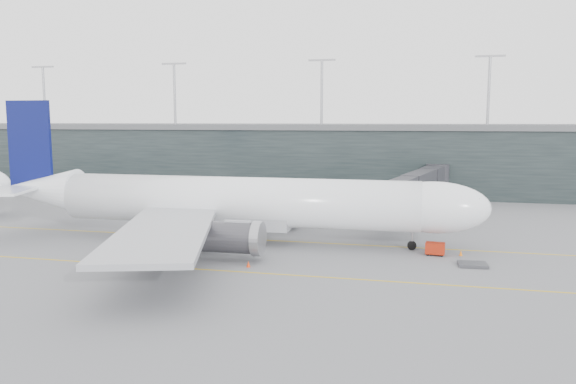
# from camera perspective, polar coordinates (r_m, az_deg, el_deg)

# --- Properties ---
(ground) EXTENTS (320.00, 320.00, 0.00)m
(ground) POSITION_cam_1_polar(r_m,az_deg,el_deg) (81.98, -5.84, -4.10)
(ground) COLOR slate
(ground) RESTS_ON ground
(taxiline_a) EXTENTS (160.00, 0.25, 0.02)m
(taxiline_a) POSITION_cam_1_polar(r_m,az_deg,el_deg) (78.29, -6.80, -4.65)
(taxiline_a) COLOR gold
(taxiline_a) RESTS_ON ground
(taxiline_b) EXTENTS (160.00, 0.25, 0.02)m
(taxiline_b) POSITION_cam_1_polar(r_m,az_deg,el_deg) (63.90, -11.72, -7.51)
(taxiline_b) COLOR gold
(taxiline_b) RESTS_ON ground
(taxiline_lead_main) EXTENTS (0.25, 60.00, 0.02)m
(taxiline_lead_main) POSITION_cam_1_polar(r_m,az_deg,el_deg) (99.61, 0.62, -2.02)
(taxiline_lead_main) COLOR gold
(taxiline_lead_main) RESTS_ON ground
(terminal) EXTENTS (240.00, 36.00, 29.00)m
(terminal) POSITION_cam_1_polar(r_m,az_deg,el_deg) (136.77, 2.03, 3.74)
(terminal) COLOR black
(terminal) RESTS_ON ground
(main_aircraft) EXTENTS (67.41, 63.56, 18.96)m
(main_aircraft) POSITION_cam_1_polar(r_m,az_deg,el_deg) (75.07, -5.48, -1.04)
(main_aircraft) COLOR white
(main_aircraft) RESTS_ON ground
(jet_bridge) EXTENTS (14.17, 48.21, 7.42)m
(jet_bridge) POSITION_cam_1_polar(r_m,az_deg,el_deg) (102.07, 12.61, 1.18)
(jet_bridge) COLOR #2A2A2F
(jet_bridge) RESTS_ON ground
(gse_cart) EXTENTS (2.39, 1.65, 1.54)m
(gse_cart) POSITION_cam_1_polar(r_m,az_deg,el_deg) (70.15, 14.72, -5.55)
(gse_cart) COLOR #A01F0B
(gse_cart) RESTS_ON ground
(baggage_dolly) EXTENTS (3.27, 2.68, 0.31)m
(baggage_dolly) POSITION_cam_1_polar(r_m,az_deg,el_deg) (66.42, 18.25, -7.00)
(baggage_dolly) COLOR #36373B
(baggage_dolly) RESTS_ON ground
(uld_a) EXTENTS (2.28, 2.03, 1.75)m
(uld_a) POSITION_cam_1_polar(r_m,az_deg,el_deg) (93.74, -7.57, -2.11)
(uld_a) COLOR #3C3B41
(uld_a) RESTS_ON ground
(uld_b) EXTENTS (2.55, 2.25, 1.97)m
(uld_b) POSITION_cam_1_polar(r_m,az_deg,el_deg) (93.97, -5.15, -1.98)
(uld_b) COLOR #3C3B41
(uld_b) RESTS_ON ground
(uld_c) EXTENTS (2.27, 2.03, 1.73)m
(uld_c) POSITION_cam_1_polar(r_m,az_deg,el_deg) (90.57, -3.91, -2.40)
(uld_c) COLOR #3C3B41
(uld_c) RESTS_ON ground
(cone_nose) EXTENTS (0.42, 0.42, 0.67)m
(cone_nose) POSITION_cam_1_polar(r_m,az_deg,el_deg) (70.87, 17.15, -5.94)
(cone_nose) COLOR orange
(cone_nose) RESTS_ON ground
(cone_wing_stbd) EXTENTS (0.45, 0.45, 0.71)m
(cone_wing_stbd) POSITION_cam_1_polar(r_m,az_deg,el_deg) (62.80, -4.05, -7.31)
(cone_wing_stbd) COLOR #EB390D
(cone_wing_stbd) RESTS_ON ground
(cone_wing_port) EXTENTS (0.48, 0.48, 0.77)m
(cone_wing_port) POSITION_cam_1_polar(r_m,az_deg,el_deg) (89.86, 2.65, -2.81)
(cone_wing_port) COLOR orange
(cone_wing_port) RESTS_ON ground
(cone_tail) EXTENTS (0.43, 0.43, 0.69)m
(cone_tail) POSITION_cam_1_polar(r_m,az_deg,el_deg) (74.77, -15.91, -5.20)
(cone_tail) COLOR #CE5D0B
(cone_tail) RESTS_ON ground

